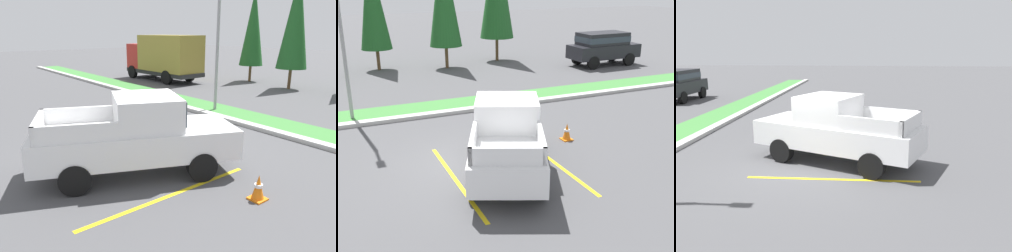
# 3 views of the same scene
# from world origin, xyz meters

# --- Properties ---
(ground_plane) EXTENTS (120.00, 120.00, 0.00)m
(ground_plane) POSITION_xyz_m (0.00, 0.00, 0.00)
(ground_plane) COLOR #4C4C4F
(parking_line_near) EXTENTS (0.12, 4.80, 0.01)m
(parking_line_near) POSITION_xyz_m (-1.08, -0.91, 0.00)
(parking_line_near) COLOR yellow
(parking_line_near) RESTS_ON ground
(parking_line_far) EXTENTS (0.12, 4.80, 0.01)m
(parking_line_far) POSITION_xyz_m (2.02, -0.91, 0.00)
(parking_line_far) COLOR yellow
(parking_line_far) RESTS_ON ground
(curb_strip) EXTENTS (56.00, 0.40, 0.15)m
(curb_strip) POSITION_xyz_m (0.00, 5.00, 0.07)
(curb_strip) COLOR #B2B2AD
(curb_strip) RESTS_ON ground
(grass_median) EXTENTS (56.00, 1.80, 0.06)m
(grass_median) POSITION_xyz_m (0.00, 6.10, 0.03)
(grass_median) COLOR #42843D
(grass_median) RESTS_ON ground
(pickup_truck_main) EXTENTS (3.84, 5.53, 2.10)m
(pickup_truck_main) POSITION_xyz_m (0.49, -0.86, 1.04)
(pickup_truck_main) COLOR black
(pickup_truck_main) RESTS_ON ground
(suv_distant) EXTENTS (4.65, 2.05, 2.10)m
(suv_distant) POSITION_xyz_m (12.59, 10.93, 1.24)
(suv_distant) COLOR black
(suv_distant) RESTS_ON ground
(street_light) EXTENTS (0.24, 1.49, 6.81)m
(street_light) POSITION_xyz_m (-3.22, 5.74, 3.95)
(street_light) COLOR gray
(street_light) RESTS_ON ground
(traffic_cone) EXTENTS (0.36, 0.36, 0.60)m
(traffic_cone) POSITION_xyz_m (3.37, 0.49, 0.29)
(traffic_cone) COLOR orange
(traffic_cone) RESTS_ON ground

